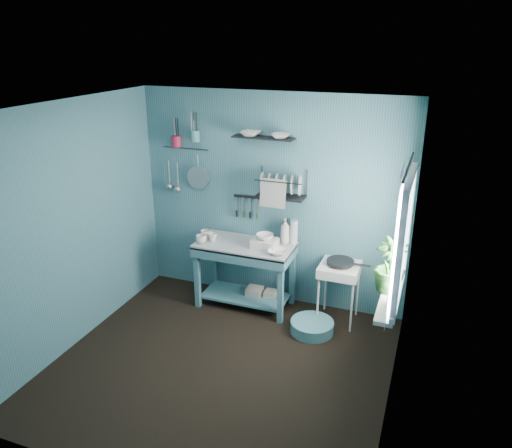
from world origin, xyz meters
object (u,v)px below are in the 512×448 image
(work_counter, at_px, (245,275))
(hotplate_stand, at_px, (338,293))
(soap_bottle, at_px, (285,230))
(potted_plant, at_px, (390,265))
(mug_right, at_px, (206,234))
(mug_mid, at_px, (213,237))
(frying_pan, at_px, (340,262))
(mug_left, at_px, (201,239))
(colander, at_px, (198,178))
(water_bottle, at_px, (294,232))
(utensil_cup_magenta, at_px, (176,141))
(dish_rack, at_px, (281,184))
(utensil_cup_teal, at_px, (195,136))
(storage_tin_large, at_px, (255,296))
(storage_tin_small, at_px, (271,298))
(floor_basin, at_px, (312,327))
(wash_tub, at_px, (265,243))

(work_counter, distance_m, hotplate_stand, 1.11)
(soap_bottle, xyz_separation_m, potted_plant, (1.26, -0.83, 0.14))
(mug_right, bearing_deg, mug_mid, -26.57)
(frying_pan, bearing_deg, mug_left, -172.55)
(colander, bearing_deg, water_bottle, -1.93)
(mug_left, relative_size, mug_right, 1.00)
(mug_left, height_order, utensil_cup_magenta, utensil_cup_magenta)
(dish_rack, height_order, utensil_cup_teal, utensil_cup_teal)
(frying_pan, bearing_deg, storage_tin_large, 179.86)
(work_counter, bearing_deg, dish_rack, 20.54)
(colander, xyz_separation_m, storage_tin_large, (0.80, -0.21, -1.34))
(work_counter, height_order, potted_plant, potted_plant)
(hotplate_stand, xyz_separation_m, storage_tin_large, (-1.01, 0.00, -0.24))
(frying_pan, bearing_deg, mug_right, -178.31)
(mug_right, xyz_separation_m, storage_tin_small, (0.80, 0.08, -0.75))
(hotplate_stand, height_order, frying_pan, frying_pan)
(colander, bearing_deg, work_counter, -20.36)
(colander, bearing_deg, mug_right, -51.98)
(work_counter, distance_m, mug_mid, 0.59)
(mug_mid, xyz_separation_m, frying_pan, (1.49, 0.11, -0.11))
(water_bottle, height_order, storage_tin_large, water_bottle)
(frying_pan, relative_size, colander, 1.07)
(mug_mid, relative_size, dish_rack, 0.18)
(work_counter, xyz_separation_m, floor_basin, (0.91, -0.30, -0.34))
(wash_tub, bearing_deg, potted_plant, -23.07)
(water_bottle, distance_m, potted_plant, 1.45)
(hotplate_stand, relative_size, potted_plant, 1.34)
(water_bottle, xyz_separation_m, floor_basin, (0.39, -0.52, -0.88))
(work_counter, relative_size, mug_left, 9.18)
(water_bottle, xyz_separation_m, hotplate_stand, (0.59, -0.17, -0.59))
(soap_bottle, xyz_separation_m, hotplate_stand, (0.69, -0.15, -0.60))
(soap_bottle, relative_size, floor_basin, 0.63)
(utensil_cup_magenta, distance_m, floor_basin, 2.65)
(storage_tin_small, bearing_deg, hotplate_stand, -2.30)
(wash_tub, bearing_deg, storage_tin_large, 154.98)
(potted_plant, bearing_deg, floor_basin, 156.71)
(storage_tin_small, bearing_deg, floor_basin, -31.82)
(colander, height_order, storage_tin_large, colander)
(frying_pan, xyz_separation_m, storage_tin_large, (-1.01, 0.00, -0.62))
(mug_left, bearing_deg, mug_right, 97.13)
(mug_mid, bearing_deg, dish_rack, 17.91)
(water_bottle, distance_m, utensil_cup_magenta, 1.75)
(water_bottle, distance_m, dish_rack, 0.59)
(mug_right, bearing_deg, colander, 128.02)
(mug_right, height_order, soap_bottle, soap_bottle)
(mug_mid, height_order, utensil_cup_teal, utensil_cup_teal)
(work_counter, distance_m, mug_right, 0.67)
(storage_tin_large, bearing_deg, utensil_cup_magenta, 170.26)
(storage_tin_large, relative_size, floor_basin, 0.46)
(mug_mid, bearing_deg, storage_tin_large, 12.91)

